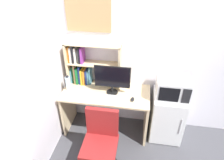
% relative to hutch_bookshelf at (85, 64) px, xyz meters
% --- Properties ---
extents(wall_back, '(6.40, 0.04, 2.60)m').
position_rel_hutch_bookshelf_xyz_m(wall_back, '(1.65, 0.12, 0.19)').
color(wall_back, silver).
rests_on(wall_back, ground_plane).
extents(desk, '(1.33, 0.62, 0.77)m').
position_rel_hutch_bookshelf_xyz_m(desk, '(0.36, -0.21, -0.57)').
color(desk, beige).
rests_on(desk, ground_plane).
extents(hutch_bookshelf, '(0.83, 0.22, 0.69)m').
position_rel_hutch_bookshelf_xyz_m(hutch_bookshelf, '(0.00, 0.00, 0.00)').
color(hutch_bookshelf, beige).
rests_on(hutch_bookshelf, desk).
extents(monitor, '(0.53, 0.17, 0.45)m').
position_rel_hutch_bookshelf_xyz_m(monitor, '(0.46, -0.20, -0.08)').
color(monitor, black).
rests_on(monitor, desk).
extents(keyboard, '(0.45, 0.13, 0.02)m').
position_rel_hutch_bookshelf_xyz_m(keyboard, '(0.45, -0.35, -0.33)').
color(keyboard, silver).
rests_on(keyboard, desk).
extents(computer_mouse, '(0.05, 0.10, 0.03)m').
position_rel_hutch_bookshelf_xyz_m(computer_mouse, '(0.78, -0.34, -0.32)').
color(computer_mouse, black).
rests_on(computer_mouse, desk).
extents(water_bottle, '(0.08, 0.08, 0.25)m').
position_rel_hutch_bookshelf_xyz_m(water_bottle, '(-0.22, -0.23, -0.22)').
color(water_bottle, silver).
rests_on(water_bottle, desk).
extents(mini_fridge, '(0.48, 0.50, 0.81)m').
position_rel_hutch_bookshelf_xyz_m(mini_fridge, '(1.33, -0.18, -0.70)').
color(mini_fridge, white).
rests_on(mini_fridge, ground_plane).
extents(microwave, '(0.45, 0.39, 0.28)m').
position_rel_hutch_bookshelf_xyz_m(microwave, '(1.33, -0.18, -0.16)').
color(microwave, silver).
rests_on(microwave, mini_fridge).
extents(desk_chair, '(0.51, 0.51, 0.92)m').
position_rel_hutch_bookshelf_xyz_m(desk_chair, '(0.42, -0.91, -0.71)').
color(desk_chair, black).
rests_on(desk_chair, ground_plane).
extents(wall_corkboard, '(0.64, 0.02, 0.46)m').
position_rel_hutch_bookshelf_xyz_m(wall_corkboard, '(0.08, 0.09, 0.73)').
color(wall_corkboard, tan).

